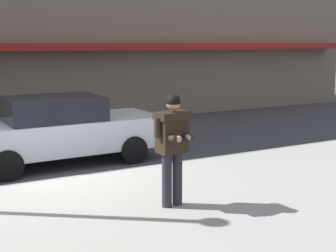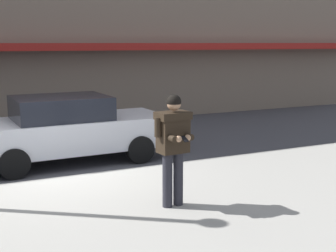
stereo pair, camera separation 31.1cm
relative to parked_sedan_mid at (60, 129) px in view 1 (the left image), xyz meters
The scene contains 5 objects.
ground_plane 1.73m from the parked_sedan_mid, 112.00° to the right, with size 80.00×80.00×0.00m, color #3D3D42.
sidewalk 4.36m from the parked_sedan_mid, 84.36° to the right, with size 32.00×5.30×0.14m, color #99968E.
curb_paint_line 1.64m from the parked_sedan_mid, 72.98° to the right, with size 28.00×0.12×0.01m, color silver.
parked_sedan_mid is the anchor object (origin of this frame).
man_texting_on_phone 4.16m from the parked_sedan_mid, 80.50° to the right, with size 0.65×0.60×1.81m.
Camera 1 is at (-2.23, -8.93, 2.73)m, focal length 50.00 mm.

